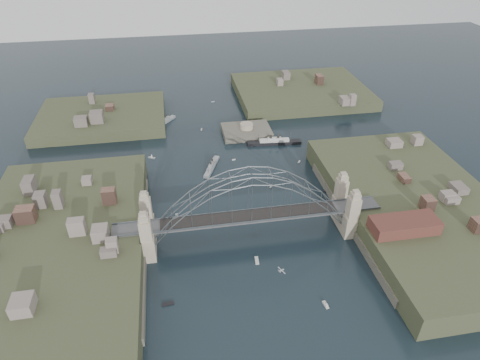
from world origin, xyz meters
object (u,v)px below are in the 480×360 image
fort_island (246,135)px  wharf_shed (404,225)px  naval_cruiser_far (164,122)px  ocean_liner (274,142)px  bridge (250,206)px  naval_cruiser_near (212,166)px

fort_island → wharf_shed: bearing=-69.1°
naval_cruiser_far → ocean_liner: ocean_liner is taller
bridge → ocean_liner: size_ratio=3.49×
wharf_shed → naval_cruiser_far: bearing=124.1°
bridge → naval_cruiser_near: (-7.26, 43.43, -11.57)m
fort_island → naval_cruiser_far: (-37.28, 18.17, 1.15)m
bridge → wharf_shed: size_ratio=4.20×
fort_island → naval_cruiser_near: 32.84m
wharf_shed → bridge: bearing=162.3°
naval_cruiser_far → ocean_liner: size_ratio=0.55×
ocean_liner → wharf_shed: bearing=-73.5°
fort_island → wharf_shed: (32.00, -84.00, 10.34)m
fort_island → naval_cruiser_near: bearing=-125.9°
ocean_liner → naval_cruiser_near: bearing=-152.8°
bridge → fort_island: 72.14m
naval_cruiser_near → ocean_liner: (29.69, 15.28, 0.15)m
bridge → wharf_shed: bearing=-17.7°
wharf_shed → ocean_liner: (-21.57, 72.71, -9.09)m
naval_cruiser_near → ocean_liner: size_ratio=0.66×
naval_cruiser_far → ocean_liner: bearing=-31.7°
fort_island → naval_cruiser_far: bearing=154.0°
fort_island → ocean_liner: size_ratio=0.91×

